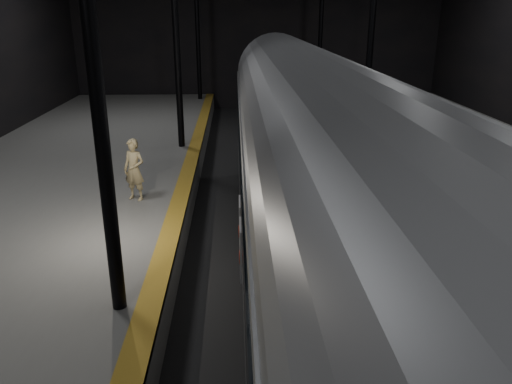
{
  "coord_description": "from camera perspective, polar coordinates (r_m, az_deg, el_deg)",
  "views": [
    {
      "loc": [
        -1.57,
        -12.23,
        6.24
      ],
      "look_at": [
        -1.07,
        -0.51,
        2.0
      ],
      "focal_mm": 35.0,
      "sensor_mm": 36.0,
      "label": 1
    }
  ],
  "objects": [
    {
      "name": "tactile_strip",
      "position": [
        13.41,
        -9.44,
        -3.4
      ],
      "size": [
        0.5,
        43.8,
        0.01
      ],
      "primitive_type": "cube",
      "color": "olive",
      "rests_on": "platform_left"
    },
    {
      "name": "ground",
      "position": [
        13.82,
        4.39,
        -7.04
      ],
      "size": [
        44.0,
        44.0,
        0.0
      ],
      "primitive_type": "plane",
      "color": "black",
      "rests_on": "ground"
    },
    {
      "name": "track",
      "position": [
        13.79,
        4.4,
        -6.78
      ],
      "size": [
        2.4,
        43.0,
        0.24
      ],
      "color": "#3F3328",
      "rests_on": "ground"
    },
    {
      "name": "train",
      "position": [
        10.24,
        6.51,
        1.35
      ],
      "size": [
        3.02,
        20.2,
        5.4
      ],
      "color": "#95989C",
      "rests_on": "ground"
    },
    {
      "name": "woman",
      "position": [
        14.96,
        -13.75,
        2.48
      ],
      "size": [
        0.79,
        0.68,
        1.83
      ],
      "primitive_type": "imported",
      "rotation": [
        0.0,
        0.0,
        -0.43
      ],
      "color": "tan",
      "rests_on": "platform_left"
    },
    {
      "name": "platform_left",
      "position": [
        14.76,
        -26.0,
        -5.17
      ],
      "size": [
        9.0,
        43.8,
        1.0
      ],
      "primitive_type": "cube",
      "color": "#595956",
      "rests_on": "ground"
    }
  ]
}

